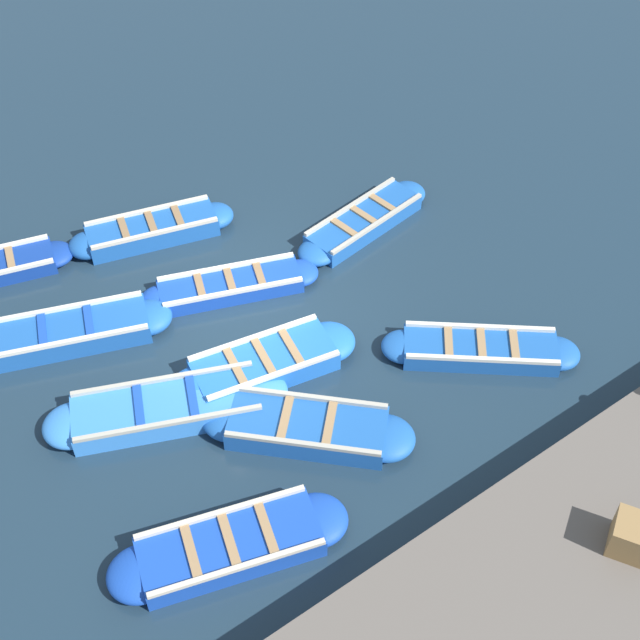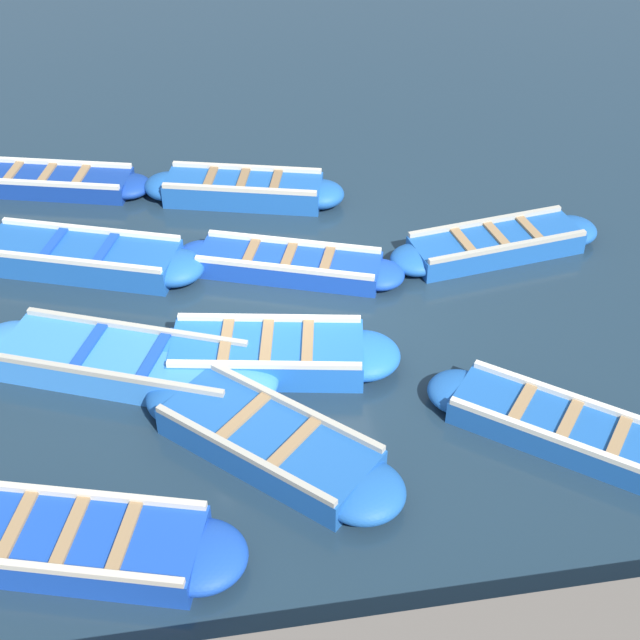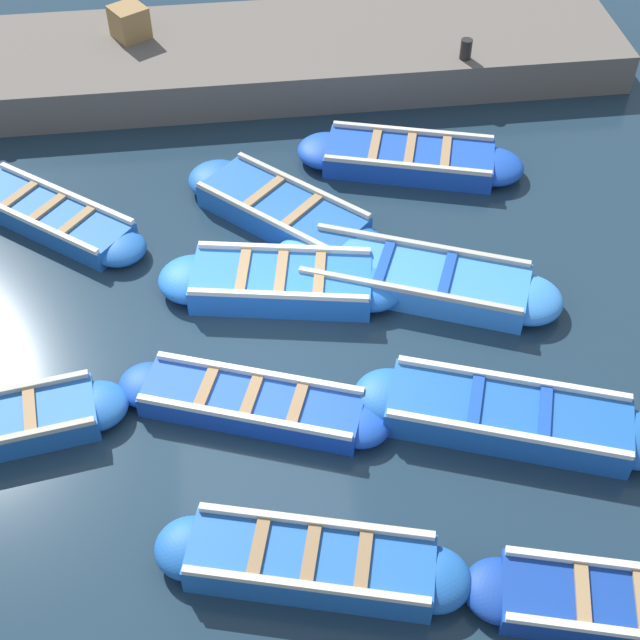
{
  "view_description": "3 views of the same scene",
  "coord_description": "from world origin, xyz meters",
  "px_view_note": "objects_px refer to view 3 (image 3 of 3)",
  "views": [
    {
      "loc": [
        -9.91,
        5.46,
        11.92
      ],
      "look_at": [
        -0.93,
        -0.93,
        0.21
      ],
      "focal_mm": 50.0,
      "sensor_mm": 36.0,
      "label": 1
    },
    {
      "loc": [
        -9.94,
        1.2,
        7.56
      ],
      "look_at": [
        -0.66,
        -0.32,
        0.22
      ],
      "focal_mm": 50.0,
      "sensor_mm": 36.0,
      "label": 2
    },
    {
      "loc": [
        7.63,
        -0.11,
        8.65
      ],
      "look_at": [
        -0.24,
        0.87,
        0.41
      ],
      "focal_mm": 50.0,
      "sensor_mm": 36.0,
      "label": 3
    }
  ],
  "objects_px": {
    "boat_end_of_row": "(639,608)",
    "boat_tucked": "(282,283)",
    "boat_drifting": "(252,404)",
    "boat_centre": "(50,216)",
    "boat_outer_right": "(414,278)",
    "bollard_mid_north": "(466,49)",
    "boat_alongside": "(409,158)",
    "wooden_crate": "(129,22)",
    "boat_stern_in": "(311,563)",
    "boat_near_quay": "(508,417)",
    "boat_inner_gap": "(283,211)"
  },
  "relations": [
    {
      "from": "boat_centre",
      "to": "bollard_mid_north",
      "type": "xyz_separation_m",
      "value": [
        -2.76,
        6.93,
        0.73
      ]
    },
    {
      "from": "boat_tucked",
      "to": "wooden_crate",
      "type": "xyz_separation_m",
      "value": [
        -6.12,
        -2.09,
        0.8
      ]
    },
    {
      "from": "boat_centre",
      "to": "boat_inner_gap",
      "type": "bearing_deg",
      "value": 84.14
    },
    {
      "from": "wooden_crate",
      "to": "boat_stern_in",
      "type": "bearing_deg",
      "value": 10.87
    },
    {
      "from": "boat_inner_gap",
      "to": "boat_tucked",
      "type": "distance_m",
      "value": 1.55
    },
    {
      "from": "boat_stern_in",
      "to": "boat_tucked",
      "type": "relative_size",
      "value": 0.97
    },
    {
      "from": "bollard_mid_north",
      "to": "boat_alongside",
      "type": "bearing_deg",
      "value": -33.41
    },
    {
      "from": "boat_outer_right",
      "to": "bollard_mid_north",
      "type": "height_order",
      "value": "bollard_mid_north"
    },
    {
      "from": "boat_drifting",
      "to": "boat_end_of_row",
      "type": "xyz_separation_m",
      "value": [
        3.11,
        3.69,
        -0.0
      ]
    },
    {
      "from": "boat_outer_right",
      "to": "boat_stern_in",
      "type": "bearing_deg",
      "value": -25.04
    },
    {
      "from": "boat_inner_gap",
      "to": "bollard_mid_north",
      "type": "height_order",
      "value": "bollard_mid_north"
    },
    {
      "from": "boat_inner_gap",
      "to": "bollard_mid_north",
      "type": "xyz_separation_m",
      "value": [
        -3.11,
        3.47,
        0.7
      ]
    },
    {
      "from": "boat_inner_gap",
      "to": "wooden_crate",
      "type": "bearing_deg",
      "value": -153.79
    },
    {
      "from": "boat_inner_gap",
      "to": "boat_tucked",
      "type": "bearing_deg",
      "value": -6.05
    },
    {
      "from": "boat_outer_right",
      "to": "boat_alongside",
      "type": "relative_size",
      "value": 1.1
    },
    {
      "from": "wooden_crate",
      "to": "bollard_mid_north",
      "type": "bearing_deg",
      "value": 75.6
    },
    {
      "from": "boat_drifting",
      "to": "boat_end_of_row",
      "type": "bearing_deg",
      "value": 49.82
    },
    {
      "from": "boat_outer_right",
      "to": "wooden_crate",
      "type": "height_order",
      "value": "wooden_crate"
    },
    {
      "from": "boat_alongside",
      "to": "boat_end_of_row",
      "type": "distance_m",
      "value": 7.82
    },
    {
      "from": "boat_outer_right",
      "to": "boat_alongside",
      "type": "bearing_deg",
      "value": 170.31
    },
    {
      "from": "bollard_mid_north",
      "to": "wooden_crate",
      "type": "height_order",
      "value": "wooden_crate"
    },
    {
      "from": "boat_inner_gap",
      "to": "bollard_mid_north",
      "type": "distance_m",
      "value": 4.71
    },
    {
      "from": "boat_outer_right",
      "to": "boat_near_quay",
      "type": "relative_size",
      "value": 1.08
    },
    {
      "from": "boat_drifting",
      "to": "boat_centre",
      "type": "height_order",
      "value": "boat_centre"
    },
    {
      "from": "boat_end_of_row",
      "to": "boat_near_quay",
      "type": "bearing_deg",
      "value": -164.88
    },
    {
      "from": "boat_centre",
      "to": "boat_near_quay",
      "type": "distance_m",
      "value": 7.33
    },
    {
      "from": "boat_end_of_row",
      "to": "wooden_crate",
      "type": "distance_m",
      "value": 12.45
    },
    {
      "from": "boat_near_quay",
      "to": "bollard_mid_north",
      "type": "bearing_deg",
      "value": 170.85
    },
    {
      "from": "boat_outer_right",
      "to": "boat_inner_gap",
      "type": "distance_m",
      "value": 2.36
    },
    {
      "from": "boat_outer_right",
      "to": "boat_drifting",
      "type": "xyz_separation_m",
      "value": [
        1.9,
        -2.39,
        -0.03
      ]
    },
    {
      "from": "boat_tucked",
      "to": "boat_stern_in",
      "type": "bearing_deg",
      "value": -1.31
    },
    {
      "from": "boat_end_of_row",
      "to": "boat_near_quay",
      "type": "relative_size",
      "value": 0.95
    },
    {
      "from": "boat_alongside",
      "to": "boat_tucked",
      "type": "xyz_separation_m",
      "value": [
        2.63,
        -2.3,
        0.02
      ]
    },
    {
      "from": "boat_end_of_row",
      "to": "bollard_mid_north",
      "type": "xyz_separation_m",
      "value": [
        -9.8,
        0.5,
        0.74
      ]
    },
    {
      "from": "boat_tucked",
      "to": "bollard_mid_north",
      "type": "xyz_separation_m",
      "value": [
        -4.65,
        3.64,
        0.69
      ]
    },
    {
      "from": "boat_tucked",
      "to": "wooden_crate",
      "type": "distance_m",
      "value": 6.52
    },
    {
      "from": "boat_end_of_row",
      "to": "boat_tucked",
      "type": "xyz_separation_m",
      "value": [
        -5.15,
        -3.13,
        0.04
      ]
    },
    {
      "from": "boat_end_of_row",
      "to": "boat_near_quay",
      "type": "height_order",
      "value": "boat_near_quay"
    },
    {
      "from": "boat_stern_in",
      "to": "wooden_crate",
      "type": "height_order",
      "value": "wooden_crate"
    },
    {
      "from": "boat_outer_right",
      "to": "boat_end_of_row",
      "type": "bearing_deg",
      "value": 14.58
    },
    {
      "from": "boat_end_of_row",
      "to": "boat_tucked",
      "type": "distance_m",
      "value": 6.03
    },
    {
      "from": "boat_drifting",
      "to": "bollard_mid_north",
      "type": "relative_size",
      "value": 9.87
    },
    {
      "from": "wooden_crate",
      "to": "boat_tucked",
      "type": "bearing_deg",
      "value": 18.86
    },
    {
      "from": "bollard_mid_north",
      "to": "boat_near_quay",
      "type": "bearing_deg",
      "value": -9.15
    },
    {
      "from": "boat_drifting",
      "to": "boat_alongside",
      "type": "height_order",
      "value": "boat_alongside"
    },
    {
      "from": "boat_drifting",
      "to": "boat_near_quay",
      "type": "relative_size",
      "value": 0.91
    },
    {
      "from": "boat_drifting",
      "to": "boat_alongside",
      "type": "xyz_separation_m",
      "value": [
        -4.66,
        2.86,
        0.02
      ]
    },
    {
      "from": "boat_drifting",
      "to": "boat_near_quay",
      "type": "height_order",
      "value": "boat_near_quay"
    },
    {
      "from": "boat_alongside",
      "to": "boat_end_of_row",
      "type": "xyz_separation_m",
      "value": [
        7.78,
        0.83,
        -0.03
      ]
    },
    {
      "from": "boat_end_of_row",
      "to": "boat_alongside",
      "type": "bearing_deg",
      "value": -173.9
    }
  ]
}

